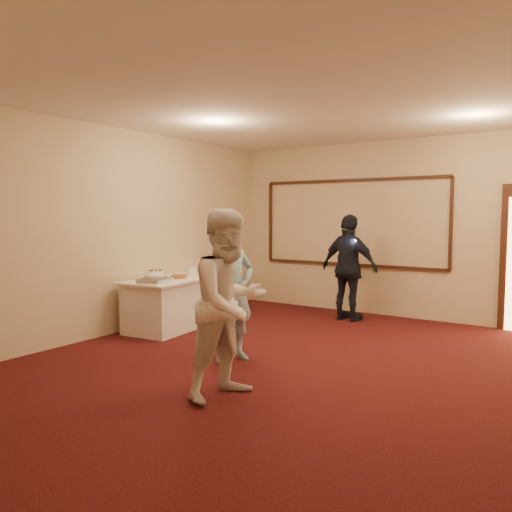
{
  "coord_description": "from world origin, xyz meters",
  "views": [
    {
      "loc": [
        2.76,
        -4.85,
        1.74
      ],
      "look_at": [
        -1.22,
        1.05,
        1.15
      ],
      "focal_mm": 35.0,
      "sensor_mm": 36.0,
      "label": 1
    }
  ],
  "objects": [
    {
      "name": "wall_molding",
      "position": [
        -0.8,
        3.47,
        1.6
      ],
      "size": [
        3.45,
        0.04,
        1.55
      ],
      "color": "black",
      "rests_on": "room_walls"
    },
    {
      "name": "floor",
      "position": [
        0.0,
        0.0,
        0.0
      ],
      "size": [
        7.0,
        7.0,
        0.0
      ],
      "primitive_type": "plane",
      "color": "black",
      "rests_on": "ground"
    },
    {
      "name": "woman",
      "position": [
        -0.05,
        -1.12,
        0.9
      ],
      "size": [
        0.84,
        0.99,
        1.8
      ],
      "primitive_type": "imported",
      "rotation": [
        0.0,
        0.0,
        1.37
      ],
      "color": "white",
      "rests_on": "floor"
    },
    {
      "name": "plate_stack_b",
      "position": [
        -2.4,
        1.42,
        0.85
      ],
      "size": [
        0.2,
        0.2,
        0.16
      ],
      "color": "white",
      "rests_on": "buffet_table"
    },
    {
      "name": "guest",
      "position": [
        -0.51,
        2.75,
        0.87
      ],
      "size": [
        1.08,
        0.6,
        1.75
      ],
      "primitive_type": "imported",
      "rotation": [
        0.0,
        0.0,
        2.97
      ],
      "color": "black",
      "rests_on": "floor"
    },
    {
      "name": "tart",
      "position": [
        -2.41,
        0.73,
        0.8
      ],
      "size": [
        0.29,
        0.29,
        0.06
      ],
      "color": "white",
      "rests_on": "buffet_table"
    },
    {
      "name": "camera_flash",
      "position": [
        -0.39,
        2.65,
        1.31
      ],
      "size": [
        0.08,
        0.06,
        0.05
      ],
      "primitive_type": "cube",
      "rotation": [
        0.0,
        0.0,
        -0.25
      ],
      "color": "white",
      "rests_on": "guest"
    },
    {
      "name": "pavlova_tray",
      "position": [
        -2.38,
        0.2,
        0.85
      ],
      "size": [
        0.44,
        0.52,
        0.18
      ],
      "color": "silver",
      "rests_on": "buffet_table"
    },
    {
      "name": "plate_stack_a",
      "position": [
        -2.56,
        1.16,
        0.84
      ],
      "size": [
        0.17,
        0.17,
        0.14
      ],
      "color": "white",
      "rests_on": "buffet_table"
    },
    {
      "name": "buffet_table",
      "position": [
        -2.56,
        1.03,
        0.39
      ],
      "size": [
        1.1,
        2.33,
        0.77
      ],
      "color": "white",
      "rests_on": "floor"
    },
    {
      "name": "cupcake_stand",
      "position": [
        -2.68,
        1.96,
        0.91
      ],
      "size": [
        0.27,
        0.27,
        0.4
      ],
      "color": "#DE4F81",
      "rests_on": "buffet_table"
    },
    {
      "name": "room_walls",
      "position": [
        0.0,
        0.0,
        2.03
      ],
      "size": [
        6.04,
        7.04,
        3.02
      ],
      "color": "beige",
      "rests_on": "floor"
    },
    {
      "name": "man",
      "position": [
        -0.74,
        -0.16,
        0.83
      ],
      "size": [
        0.55,
        0.69,
        1.66
      ],
      "primitive_type": "imported",
      "rotation": [
        0.0,
        0.0,
        1.3
      ],
      "color": "#88B8D0",
      "rests_on": "floor"
    }
  ]
}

